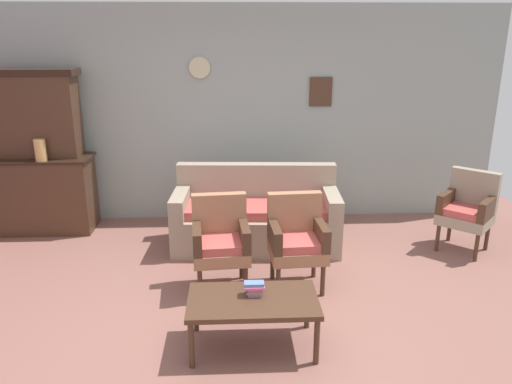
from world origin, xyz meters
name	(u,v)px	position (x,y,z in m)	size (l,w,h in m)	color
ground_plane	(260,323)	(0.00, 0.00, 0.00)	(7.68, 7.68, 0.00)	#84564C
wall_back_with_decor	(249,115)	(0.00, 2.63, 1.35)	(6.40, 0.09, 2.70)	#939E99
side_cabinet	(47,194)	(-2.51, 2.25, 0.47)	(1.16, 0.55, 0.93)	#472D1E
cabinet_upper_hutch	(38,113)	(-2.51, 2.33, 1.45)	(0.99, 0.38, 1.03)	#472D1E
vase_on_cabinet	(40,150)	(-2.44, 2.08, 1.06)	(0.13, 0.13, 0.25)	tan
floral_couch	(256,218)	(0.05, 1.66, 0.33)	(1.90, 0.90, 0.90)	gray
armchair_by_doorway	(221,239)	(-0.34, 0.67, 0.50)	(0.56, 0.53, 0.90)	#9E6B4C
armchair_near_couch_end	(297,237)	(0.38, 0.67, 0.50)	(0.55, 0.52, 0.90)	#9E6B4C
wingback_chair_by_fireplace	(468,208)	(2.39, 1.42, 0.50)	(0.71, 0.71, 0.90)	gray
coffee_table	(253,304)	(-0.07, -0.31, 0.38)	(1.00, 0.56, 0.42)	#472D1E
book_stack_on_table	(254,288)	(-0.06, -0.26, 0.48)	(0.16, 0.11, 0.11)	#925C8C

